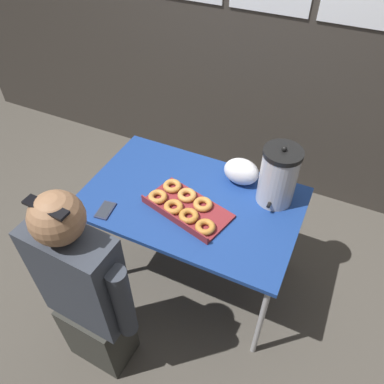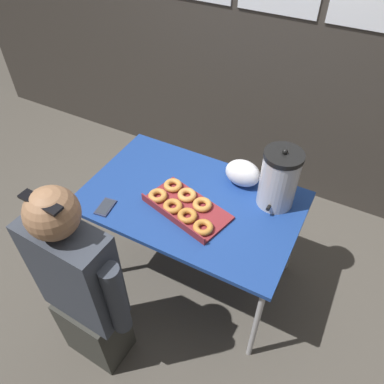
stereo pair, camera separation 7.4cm
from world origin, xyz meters
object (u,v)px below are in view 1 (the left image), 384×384
Objects in this scene: person_seated at (86,294)px; coffee_urn at (278,176)px; donut_box at (185,206)px; cell_phone at (105,210)px.

coffee_urn is at bearing -123.09° from person_seated.
person_seated is at bearing -125.78° from coffee_urn.
donut_box is 0.55m from coffee_urn.
person_seated is at bearing -77.56° from cell_phone.
person_seated is (0.16, -0.44, -0.12)m from cell_phone.
cell_phone is (-0.40, -0.21, -0.02)m from donut_box.
donut_box is 3.76× the size of cell_phone.
donut_box is 0.45m from cell_phone.
cell_phone is at bearing -137.73° from donut_box.
person_seated is at bearing -95.41° from donut_box.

